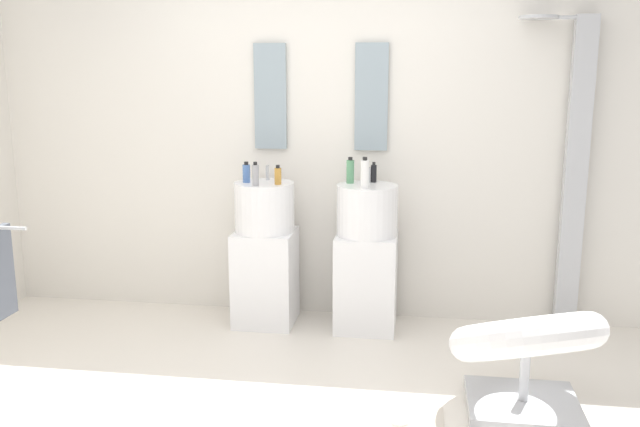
% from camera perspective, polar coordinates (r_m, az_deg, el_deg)
% --- Properties ---
extents(ground_plane, '(4.80, 3.60, 0.04)m').
position_cam_1_polar(ground_plane, '(3.53, -3.90, -17.41)').
color(ground_plane, silver).
extents(rear_partition, '(4.80, 0.10, 2.60)m').
position_cam_1_polar(rear_partition, '(4.72, 0.16, 6.96)').
color(rear_partition, silver).
rests_on(rear_partition, ground_plane).
extents(pedestal_sink_left, '(0.40, 0.40, 1.08)m').
position_cam_1_polar(pedestal_sink_left, '(4.63, -4.63, -3.38)').
color(pedestal_sink_left, white).
rests_on(pedestal_sink_left, ground_plane).
extents(pedestal_sink_right, '(0.40, 0.40, 1.08)m').
position_cam_1_polar(pedestal_sink_right, '(4.53, 3.92, -3.72)').
color(pedestal_sink_right, white).
rests_on(pedestal_sink_right, ground_plane).
extents(vanity_mirror_left, '(0.22, 0.03, 0.71)m').
position_cam_1_polar(vanity_mirror_left, '(4.70, -4.19, 9.77)').
color(vanity_mirror_left, '#8C9EA8').
extents(vanity_mirror_right, '(0.22, 0.03, 0.71)m').
position_cam_1_polar(vanity_mirror_right, '(4.60, 4.35, 9.72)').
color(vanity_mirror_right, '#8C9EA8').
extents(shower_column, '(0.49, 0.24, 2.05)m').
position_cam_1_polar(shower_column, '(4.68, 20.51, 3.44)').
color(shower_column, '#B7BABF').
rests_on(shower_column, ground_plane).
extents(lounge_chair, '(1.03, 1.03, 0.65)m').
position_cam_1_polar(lounge_chair, '(3.62, 16.96, -10.65)').
color(lounge_chair, '#B7BABF').
rests_on(lounge_chair, ground_plane).
extents(soap_bottle_grey, '(0.04, 0.04, 0.16)m').
position_cam_1_polar(soap_bottle_grey, '(4.38, -5.45, 3.24)').
color(soap_bottle_grey, '#99999E').
rests_on(soap_bottle_grey, pedestal_sink_left).
extents(soap_bottle_green, '(0.05, 0.05, 0.17)m').
position_cam_1_polar(soap_bottle_green, '(4.47, 2.56, 3.57)').
color(soap_bottle_green, '#59996B').
rests_on(soap_bottle_green, pedestal_sink_right).
extents(soap_bottle_blue, '(0.05, 0.05, 0.14)m').
position_cam_1_polar(soap_bottle_blue, '(4.53, -6.21, 3.40)').
color(soap_bottle_blue, '#4C72B7').
rests_on(soap_bottle_blue, pedestal_sink_left).
extents(soap_bottle_black, '(0.04, 0.04, 0.13)m').
position_cam_1_polar(soap_bottle_black, '(4.53, 4.54, 3.40)').
color(soap_bottle_black, black).
rests_on(soap_bottle_black, pedestal_sink_right).
extents(soap_bottle_amber, '(0.05, 0.05, 0.13)m').
position_cam_1_polar(soap_bottle_amber, '(4.43, -3.56, 3.19)').
color(soap_bottle_amber, '#C68C38').
rests_on(soap_bottle_amber, pedestal_sink_left).
extents(soap_bottle_white, '(0.05, 0.05, 0.20)m').
position_cam_1_polar(soap_bottle_white, '(4.27, 3.78, 3.34)').
color(soap_bottle_white, white).
rests_on(soap_bottle_white, pedestal_sink_right).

